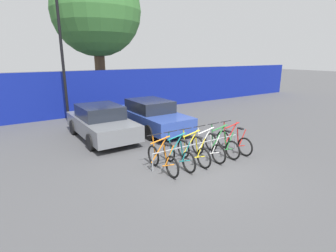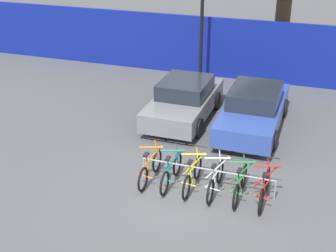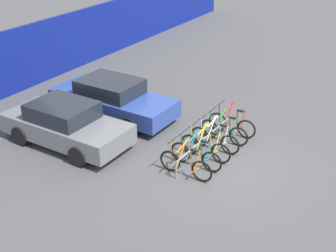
# 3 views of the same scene
# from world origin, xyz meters

# --- Properties ---
(ground_plane) EXTENTS (120.00, 120.00, 0.00)m
(ground_plane) POSITION_xyz_m (0.00, 0.00, 0.00)
(ground_plane) COLOR #4C4C4F
(bike_rack) EXTENTS (3.60, 0.04, 0.57)m
(bike_rack) POSITION_xyz_m (0.51, 0.68, 0.49)
(bike_rack) COLOR gray
(bike_rack) RESTS_ON ground
(bicycle_orange) EXTENTS (0.68, 1.71, 1.05)m
(bicycle_orange) POSITION_xyz_m (-1.02, 0.53, 0.38)
(bicycle_orange) COLOR black
(bicycle_orange) RESTS_ON ground
(bicycle_teal) EXTENTS (0.68, 1.71, 1.05)m
(bicycle_teal) POSITION_xyz_m (-0.43, 0.53, 0.38)
(bicycle_teal) COLOR black
(bicycle_teal) RESTS_ON ground
(bicycle_yellow) EXTENTS (0.68, 1.71, 1.05)m
(bicycle_yellow) POSITION_xyz_m (0.16, 0.53, 0.38)
(bicycle_yellow) COLOR black
(bicycle_yellow) RESTS_ON ground
(bicycle_white) EXTENTS (0.68, 1.71, 1.05)m
(bicycle_white) POSITION_xyz_m (0.78, 0.53, 0.38)
(bicycle_white) COLOR black
(bicycle_white) RESTS_ON ground
(bicycle_green) EXTENTS (0.68, 1.71, 1.05)m
(bicycle_green) POSITION_xyz_m (1.42, 0.53, 0.38)
(bicycle_green) COLOR black
(bicycle_green) RESTS_ON ground
(bicycle_red) EXTENTS (0.68, 1.71, 1.05)m
(bicycle_red) POSITION_xyz_m (2.04, 0.53, 0.38)
(bicycle_red) COLOR black
(bicycle_red) RESTS_ON ground
(car_grey) EXTENTS (1.91, 4.23, 1.40)m
(car_grey) POSITION_xyz_m (-1.38, 4.74, 0.69)
(car_grey) COLOR slate
(car_grey) RESTS_ON ground
(car_blue) EXTENTS (1.91, 4.59, 1.40)m
(car_blue) POSITION_xyz_m (1.02, 4.75, 0.69)
(car_blue) COLOR #2D479E
(car_blue) RESTS_ON ground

